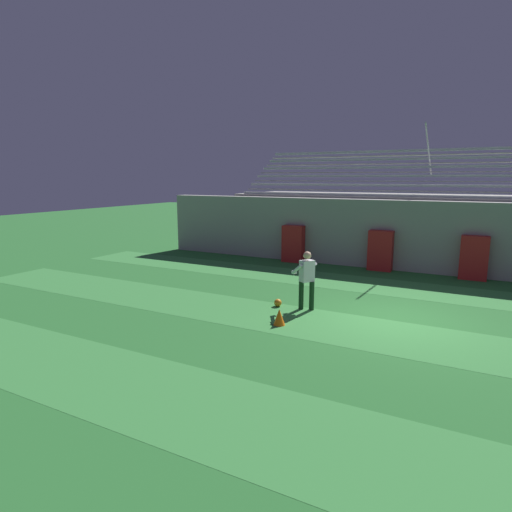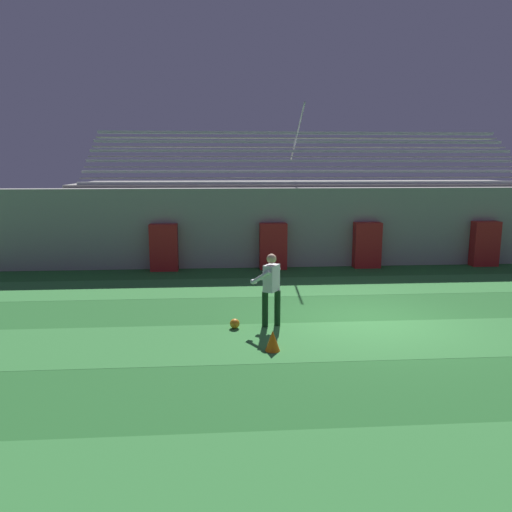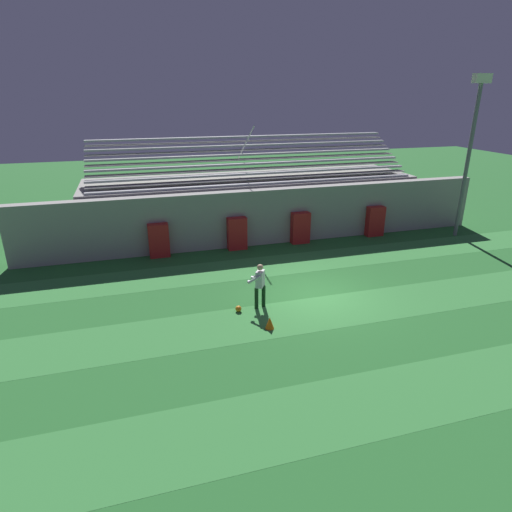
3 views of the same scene
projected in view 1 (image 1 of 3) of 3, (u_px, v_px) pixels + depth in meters
ground_plane at (395, 319)px, 11.28m from camera, size 80.00×80.00×0.00m
turf_stripe_near at (317, 441)px, 6.06m from camera, size 28.00×2.35×0.01m
turf_stripe_mid at (385, 335)px, 10.14m from camera, size 28.00×2.35×0.01m
turf_stripe_far at (414, 290)px, 14.22m from camera, size 28.00×2.35×0.01m
back_wall at (428, 237)px, 16.67m from camera, size 24.00×0.60×2.80m
padding_pillar_gate_left at (380, 251)px, 17.07m from camera, size 0.94×0.44×1.61m
padding_pillar_gate_right at (474, 258)px, 15.53m from camera, size 0.94×0.44×1.61m
padding_pillar_far_left at (293, 244)px, 18.81m from camera, size 0.94×0.44×1.61m
bleacher_stand at (435, 227)px, 18.99m from camera, size 18.00×4.75×5.83m
goalkeeper at (306, 277)px, 11.96m from camera, size 0.71×0.74×1.67m
soccer_ball at (278, 303)px, 12.38m from camera, size 0.22×0.22×0.22m
traffic_cone at (279, 317)px, 10.80m from camera, size 0.30×0.30×0.42m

